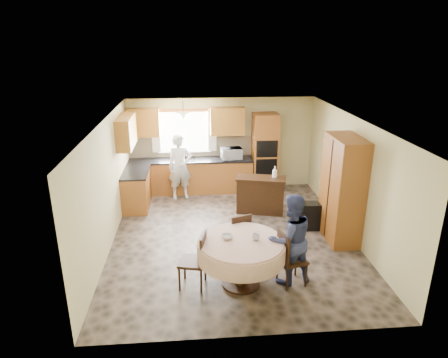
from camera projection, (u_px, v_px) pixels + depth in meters
floor at (232, 237)px, 8.50m from camera, size 5.00×6.00×0.01m
ceiling at (233, 121)px, 7.65m from camera, size 5.00×6.00×0.01m
wall_back at (221, 144)px, 10.89m from camera, size 5.00×0.02×2.50m
wall_front at (256, 260)px, 5.27m from camera, size 5.00×0.02×2.50m
wall_left at (107, 185)px, 7.88m from camera, size 0.02×6.00×2.50m
wall_right at (352, 178)px, 8.28m from camera, size 0.02×6.00×2.50m
window at (184, 132)px, 10.67m from camera, size 1.40×0.03×1.10m
curtain_left at (156, 131)px, 10.55m from camera, size 0.22×0.02×1.15m
curtain_right at (212, 130)px, 10.67m from camera, size 0.22×0.02×1.15m
base_cab_back at (191, 176)px, 10.82m from camera, size 3.30×0.60×0.88m
counter_back at (191, 160)px, 10.66m from camera, size 3.30×0.64×0.04m
base_cab_left at (137, 190)px, 9.87m from camera, size 0.60×1.20×0.88m
counter_left at (135, 172)px, 9.71m from camera, size 0.64×1.20×0.04m
backsplash at (190, 147)px, 10.84m from camera, size 3.30×0.02×0.55m
wall_cab_left at (143, 122)px, 10.35m from camera, size 0.85×0.33×0.72m
wall_cab_right at (227, 121)px, 10.52m from camera, size 0.90×0.33×0.72m
wall_cab_side at (126, 132)px, 9.36m from camera, size 0.33×1.20×0.72m
oven_tower at (265, 153)px, 10.75m from camera, size 0.66×0.62×2.12m
oven_upper at (267, 149)px, 10.40m from camera, size 0.56×0.01×0.45m
oven_lower at (266, 167)px, 10.56m from camera, size 0.56×0.01×0.45m
pendant at (183, 116)px, 10.05m from camera, size 0.36×0.36×0.18m
sideboard at (261, 196)px, 9.56m from camera, size 1.24×0.74×0.83m
space_heater at (310, 216)px, 8.76m from camera, size 0.46×0.33×0.61m
cupboard at (342, 189)px, 8.10m from camera, size 0.57×1.14×2.18m
dining_table at (241, 250)px, 6.65m from camera, size 1.47×1.47×0.84m
chair_left at (197, 258)px, 6.65m from camera, size 0.51×0.51×0.99m
chair_back at (239, 234)px, 7.46m from camera, size 0.53×0.53×0.96m
chair_right at (288, 256)px, 6.71m from camera, size 0.51×0.51×0.97m
framed_picture at (338, 146)px, 8.94m from camera, size 0.06×0.61×0.51m
microwave at (231, 154)px, 10.64m from camera, size 0.58×0.42×0.30m
person_sink at (180, 167)px, 10.28m from camera, size 0.70×0.55×1.70m
person_dining at (290, 239)px, 6.71m from camera, size 0.92×0.79×1.62m
bowl_sideboard at (246, 179)px, 9.38m from camera, size 0.28×0.28×0.05m
bottle_sideboard at (275, 173)px, 9.39m from camera, size 0.13×0.13×0.32m
cup_table at (256, 237)px, 6.61m from camera, size 0.14×0.14×0.10m
bowl_table at (227, 237)px, 6.66m from camera, size 0.20×0.20×0.06m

